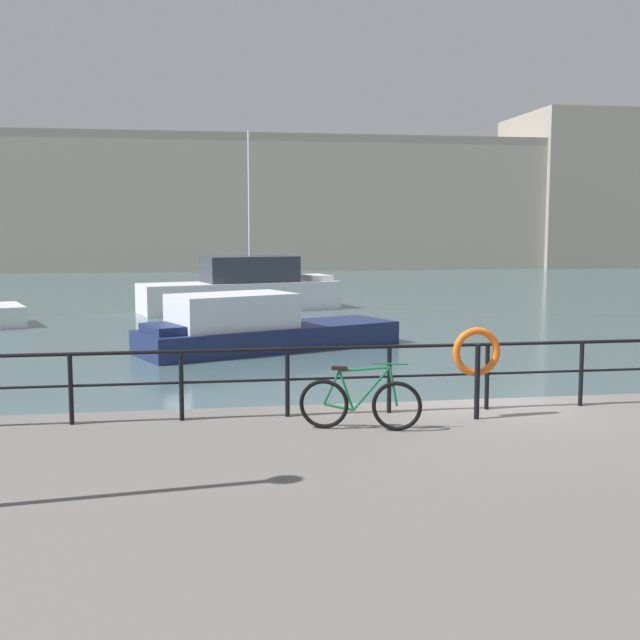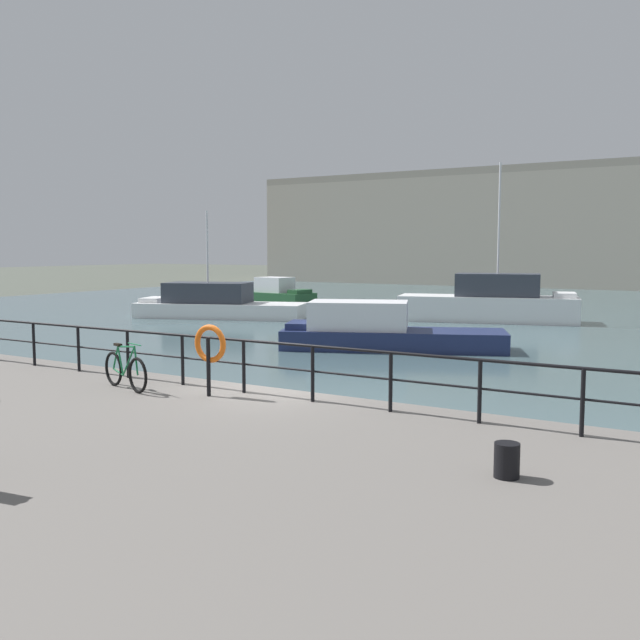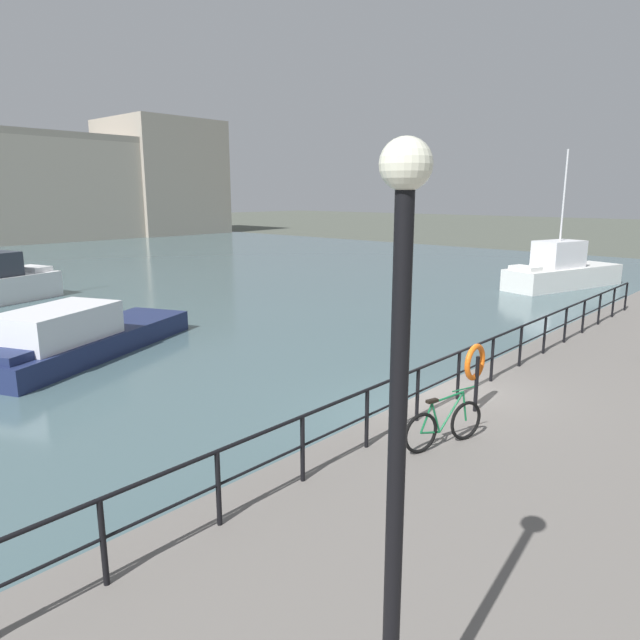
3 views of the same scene
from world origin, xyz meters
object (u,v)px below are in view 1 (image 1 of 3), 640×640
Objects in this scene: harbor_building at (312,205)px; moored_harbor_tender at (256,328)px; moored_white_yacht at (243,289)px; life_ring_stand at (477,355)px; parked_bicycle at (360,403)px.

moored_harbor_tender is (-9.10, -49.17, -5.05)m from harbor_building.
harbor_building is 9.40× the size of moored_harbor_tender.
moored_white_yacht is at bearing -114.58° from moored_harbor_tender.
harbor_building reaches higher than life_ring_stand.
life_ring_stand is (2.00, -23.97, 0.77)m from moored_white_yacht.
harbor_building reaches higher than moored_white_yacht.
moored_white_yacht is 6.46× the size of life_ring_stand.
harbor_building is at bearing -123.19° from moored_harbor_tender.
moored_white_yacht reaches higher than life_ring_stand.
parked_bicycle is (0.12, -24.38, 0.19)m from moored_white_yacht.
parked_bicycle reaches higher than moored_harbor_tender.
parked_bicycle is (-8.60, -61.85, -4.58)m from harbor_building.
harbor_building is 61.94m from life_ring_stand.
moored_white_yacht is 5.27× the size of parked_bicycle.
moored_white_yacht reaches higher than moored_harbor_tender.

